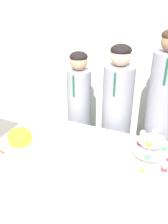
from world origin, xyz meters
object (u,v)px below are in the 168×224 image
Objects in this scene: student_1 at (116,122)px; student_2 at (159,123)px; cake_knife at (5,154)px; round_cake at (20,137)px; cupcake_stand at (150,151)px; student_0 at (79,117)px.

student_2 reaches higher than student_1.
round_cake is at bearing 103.88° from cake_knife.
cupcake_stand reaches higher than cake_knife.
student_0 is at bearing 94.14° from cake_knife.
student_2 is (1.05, 0.92, 0.04)m from cake_knife.
cupcake_stand is 0.61m from student_2.
student_1 is (0.62, 0.74, -0.10)m from round_cake.
cupcake_stand is at bearing -35.97° from student_0.
cupcake_stand is at bearing 7.34° from round_cake.
student_2 is at bearing 59.28° from cake_knife.
student_0 reaches higher than cake_knife.
round_cake is at bearing -172.66° from cupcake_stand.
cupcake_stand is 0.20× the size of student_2.
student_0 reaches higher than round_cake.
cake_knife is 1.12m from student_1.
round_cake is at bearing -144.56° from student_2.
student_1 is (0.64, 0.92, -0.04)m from cake_knife.
round_cake reaches higher than cake_knife.
student_1 is at bearing 124.95° from cupcake_stand.
student_0 is at bearing -180.00° from student_1.
round_cake is 0.15× the size of student_0.
round_cake is 0.97m from student_1.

